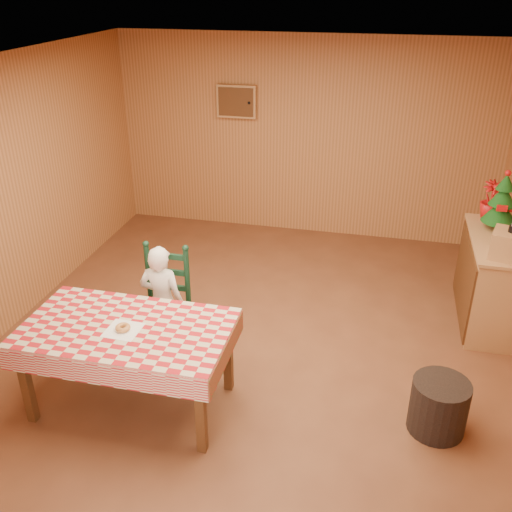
{
  "coord_description": "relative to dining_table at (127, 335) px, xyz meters",
  "views": [
    {
      "loc": [
        1.05,
        -4.3,
        3.27
      ],
      "look_at": [
        0.0,
        0.2,
        0.95
      ],
      "focal_mm": 40.0,
      "sensor_mm": 36.0,
      "label": 1
    }
  ],
  "objects": [
    {
      "name": "ground",
      "position": [
        0.79,
        0.89,
        -0.69
      ],
      "size": [
        6.0,
        6.0,
        0.0
      ],
      "primitive_type": "plane",
      "color": "brown",
      "rests_on": "ground"
    },
    {
      "name": "shelf_unit",
      "position": [
        3.01,
        2.03,
        -0.22
      ],
      "size": [
        0.54,
        1.24,
        0.93
      ],
      "color": "#B48250",
      "rests_on": "ground"
    },
    {
      "name": "donut",
      "position": [
        0.0,
        -0.05,
        0.11
      ],
      "size": [
        0.15,
        0.15,
        0.04
      ],
      "primitive_type": "torus",
      "rotation": [
        0.0,
        0.0,
        0.31
      ],
      "color": "#BF8144",
      "rests_on": "napkin"
    },
    {
      "name": "cabin_walls",
      "position": [
        0.79,
        1.42,
        1.14
      ],
      "size": [
        5.1,
        6.05,
        2.65
      ],
      "color": "#A76A3C",
      "rests_on": "ground"
    },
    {
      "name": "napkin",
      "position": [
        0.0,
        -0.05,
        0.08
      ],
      "size": [
        0.27,
        0.27,
        0.0
      ],
      "primitive_type": "cube",
      "rotation": [
        0.0,
        0.0,
        -0.03
      ],
      "color": "white",
      "rests_on": "dining_table"
    },
    {
      "name": "dining_table",
      "position": [
        0.0,
        0.0,
        0.0
      ],
      "size": [
        1.66,
        0.96,
        0.77
      ],
      "color": "#502D15",
      "rests_on": "ground"
    },
    {
      "name": "ladder_chair",
      "position": [
        -0.0,
        0.79,
        -0.18
      ],
      "size": [
        0.44,
        0.4,
        1.08
      ],
      "color": "black",
      "rests_on": "ground"
    },
    {
      "name": "christmas_tree",
      "position": [
        3.02,
        2.28,
        0.52
      ],
      "size": [
        0.34,
        0.34,
        0.62
      ],
      "color": "#502D15",
      "rests_on": "shelf_unit"
    },
    {
      "name": "crate",
      "position": [
        3.02,
        1.63,
        0.37
      ],
      "size": [
        0.37,
        0.37,
        0.25
      ],
      "primitive_type": "cube",
      "rotation": [
        0.0,
        0.0,
        -0.27
      ],
      "color": "#B48250",
      "rests_on": "shelf_unit"
    },
    {
      "name": "storage_bin",
      "position": [
        2.45,
        0.27,
        -0.46
      ],
      "size": [
        0.46,
        0.46,
        0.45
      ],
      "primitive_type": "cylinder",
      "rotation": [
        0.0,
        0.0,
        0.03
      ],
      "color": "black",
      "rests_on": "ground"
    },
    {
      "name": "seated_child",
      "position": [
        0.0,
        0.73,
        -0.13
      ],
      "size": [
        0.41,
        0.27,
        1.12
      ],
      "primitive_type": "imported",
      "rotation": [
        0.0,
        0.0,
        3.14
      ],
      "color": "white",
      "rests_on": "ground"
    },
    {
      "name": "flower_arrangement",
      "position": [
        2.97,
        2.58,
        0.44
      ],
      "size": [
        0.29,
        0.29,
        0.4
      ],
      "primitive_type": "imported",
      "rotation": [
        0.0,
        0.0,
        0.43
      ],
      "color": "#B01011",
      "rests_on": "shelf_unit"
    }
  ]
}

